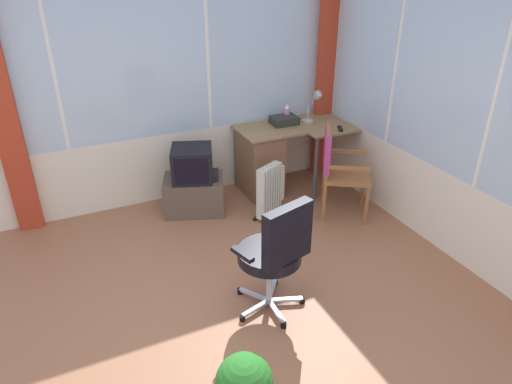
# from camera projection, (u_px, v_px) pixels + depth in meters

# --- Properties ---
(ground) EXTENTS (5.63, 5.73, 0.06)m
(ground) POSITION_uv_depth(u_px,v_px,m) (227.00, 340.00, 3.56)
(ground) COLOR #976243
(north_window_panel) EXTENTS (4.63, 0.07, 2.55)m
(north_window_panel) POSITION_uv_depth(u_px,v_px,m) (138.00, 92.00, 4.88)
(north_window_panel) COLOR #EDE8CE
(north_window_panel) RESTS_ON ground
(east_window_panel) EXTENTS (0.07, 4.73, 2.55)m
(east_window_panel) POSITION_uv_depth(u_px,v_px,m) (489.00, 132.00, 3.83)
(east_window_panel) COLOR #EDE8CE
(east_window_panel) RESTS_ON ground
(curtain_north_left) EXTENTS (0.24, 0.09, 2.45)m
(curtain_north_left) POSITION_uv_depth(u_px,v_px,m) (4.00, 115.00, 4.36)
(curtain_north_left) COLOR #B43A22
(curtain_north_left) RESTS_ON ground
(curtain_corner) EXTENTS (0.24, 0.08, 2.45)m
(curtain_corner) POSITION_uv_depth(u_px,v_px,m) (326.00, 77.00, 5.62)
(curtain_corner) COLOR #B43A22
(curtain_corner) RESTS_ON ground
(desk) EXTENTS (1.29, 0.76, 0.78)m
(desk) POSITION_uv_depth(u_px,v_px,m) (264.00, 159.00, 5.47)
(desk) COLOR olive
(desk) RESTS_ON ground
(desk_lamp) EXTENTS (0.22, 0.19, 0.38)m
(desk_lamp) POSITION_uv_depth(u_px,v_px,m) (317.00, 101.00, 5.42)
(desk_lamp) COLOR #B2B7BC
(desk_lamp) RESTS_ON desk
(tv_remote) EXTENTS (0.10, 0.15, 0.02)m
(tv_remote) POSITION_uv_depth(u_px,v_px,m) (340.00, 129.00, 5.31)
(tv_remote) COLOR black
(tv_remote) RESTS_ON desk
(spray_bottle) EXTENTS (0.06, 0.06, 0.22)m
(spray_bottle) POSITION_uv_depth(u_px,v_px,m) (287.00, 113.00, 5.51)
(spray_bottle) COLOR pink
(spray_bottle) RESTS_ON desk
(paper_tray) EXTENTS (0.31, 0.24, 0.09)m
(paper_tray) POSITION_uv_depth(u_px,v_px,m) (284.00, 120.00, 5.46)
(paper_tray) COLOR #272D25
(paper_tray) RESTS_ON desk
(wooden_armchair) EXTENTS (0.66, 0.66, 0.97)m
(wooden_armchair) POSITION_uv_depth(u_px,v_px,m) (335.00, 161.00, 4.94)
(wooden_armchair) COLOR #986233
(wooden_armchair) RESTS_ON ground
(office_chair) EXTENTS (0.63, 0.56, 1.01)m
(office_chair) POSITION_uv_depth(u_px,v_px,m) (276.00, 249.00, 3.54)
(office_chair) COLOR #B7B7BF
(office_chair) RESTS_ON ground
(tv_on_stand) EXTENTS (0.75, 0.64, 0.75)m
(tv_on_stand) POSITION_uv_depth(u_px,v_px,m) (194.00, 184.00, 5.10)
(tv_on_stand) COLOR brown
(tv_on_stand) RESTS_ON ground
(space_heater) EXTENTS (0.41, 0.31, 0.61)m
(space_heater) POSITION_uv_depth(u_px,v_px,m) (271.00, 191.00, 5.00)
(space_heater) COLOR silver
(space_heater) RESTS_ON ground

